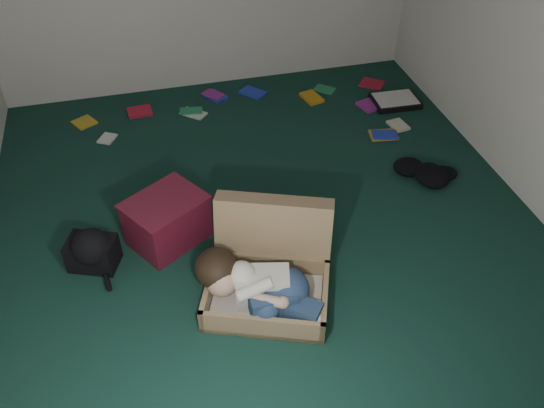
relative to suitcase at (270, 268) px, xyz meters
name	(u,v)px	position (x,y,z in m)	size (l,w,h in m)	color
floor	(267,227)	(0.12, 0.56, -0.17)	(4.50, 4.50, 0.00)	#12342A
wall_front	(445,402)	(0.12, -1.69, 1.13)	(4.50, 4.50, 0.00)	silver
suitcase	(270,268)	(0.00, 0.00, 0.00)	(0.98, 0.97, 0.56)	#957952
person	(257,285)	(-0.12, -0.16, 0.04)	(0.75, 0.61, 0.35)	silver
maroon_bin	(167,220)	(-0.59, 0.61, 0.01)	(0.66, 0.63, 0.36)	maroon
backpack	(93,252)	(-1.11, 0.49, -0.05)	(0.40, 0.32, 0.24)	black
clothing_pile	(425,168)	(1.52, 0.84, -0.09)	(0.47, 0.38, 0.15)	black
paper_tray	(395,101)	(1.75, 1.95, -0.14)	(0.45, 0.35, 0.06)	black
book_scatter	(264,109)	(0.50, 2.17, -0.16)	(3.07, 1.29, 0.02)	gold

